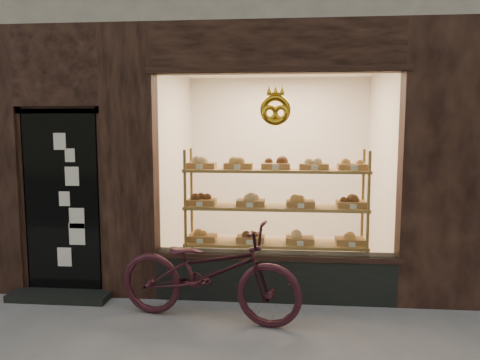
# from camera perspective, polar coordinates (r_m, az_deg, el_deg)

# --- Properties ---
(display_shelf) EXTENTS (2.20, 0.45, 1.70)m
(display_shelf) POSITION_cam_1_polar(r_m,az_deg,el_deg) (5.71, 4.32, -4.51)
(display_shelf) COLOR olive
(display_shelf) RESTS_ON ground
(bicycle) EXTENTS (2.02, 1.01, 1.01)m
(bicycle) POSITION_cam_1_polar(r_m,az_deg,el_deg) (4.85, -3.85, -11.10)
(bicycle) COLOR #33121B
(bicycle) RESTS_ON ground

